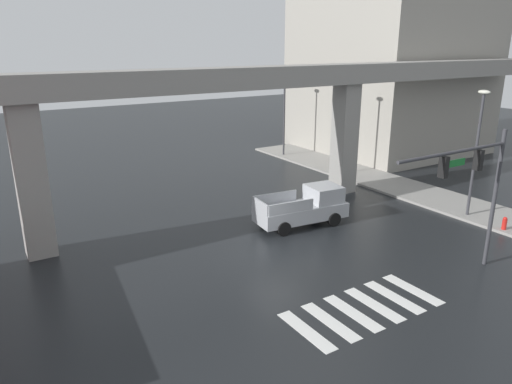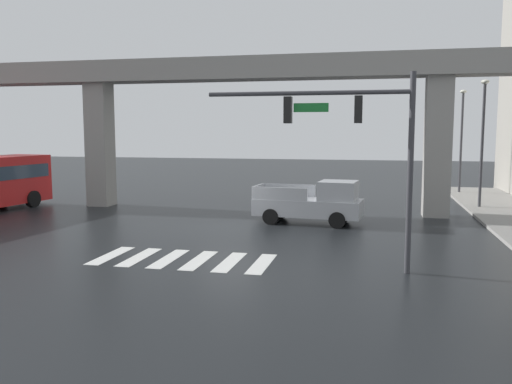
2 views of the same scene
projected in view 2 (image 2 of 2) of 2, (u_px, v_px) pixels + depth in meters
The scene contains 7 objects.
ground_plane at pixel (229, 229), 24.13m from camera, with size 120.00×120.00×0.00m, color black.
crosswalk_stripes at pixel (184, 260), 18.40m from camera, with size 6.05×2.80×0.01m.
elevated_overpass at pixel (257, 81), 29.02m from camera, with size 57.00×1.91×8.39m.
pickup_truck at pixel (314, 203), 25.47m from camera, with size 5.27×2.48×2.08m.
traffic_signal_mast at pixel (354, 132), 16.55m from camera, with size 6.49×0.32×6.20m.
street_lamp_mid_block at pixel (483, 128), 29.77m from camera, with size 0.44×0.70×7.24m.
street_lamp_far_north at pixel (462, 129), 37.03m from camera, with size 0.44×0.70×7.24m.
Camera 2 is at (6.34, -22.95, 4.42)m, focal length 37.46 mm.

